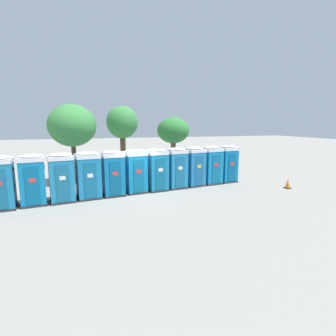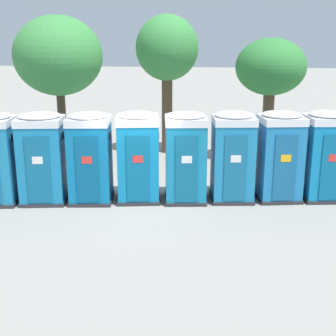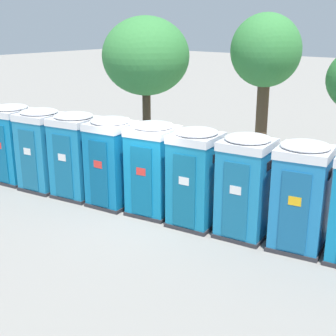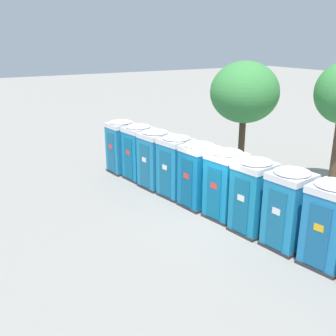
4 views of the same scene
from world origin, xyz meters
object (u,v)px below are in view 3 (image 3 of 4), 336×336
(portapotty_1, at_px, (13,143))
(portapotty_2, at_px, (42,149))
(portapotty_5, at_px, (153,168))
(street_tree_1, at_px, (146,57))
(portapotty_7, at_px, (245,186))
(portapotty_4, at_px, (112,161))
(portapotty_6, at_px, (195,177))
(street_tree_2, at_px, (266,53))
(portapotty_8, at_px, (301,196))
(portapotty_3, at_px, (76,155))

(portapotty_1, xyz_separation_m, portapotty_2, (1.33, 0.14, -0.00))
(portapotty_5, xyz_separation_m, street_tree_1, (-3.45, 3.64, 2.56))
(portapotty_5, relative_size, portapotty_7, 1.00)
(portapotty_5, bearing_deg, portapotty_4, -168.61)
(portapotty_6, relative_size, street_tree_2, 0.47)
(portapotty_7, bearing_deg, portapotty_8, 9.17)
(portapotty_3, distance_m, portapotty_6, 3.99)
(portapotty_8, xyz_separation_m, street_tree_1, (-7.40, 3.08, 2.56))
(portapotty_3, relative_size, portapotty_6, 1.00)
(street_tree_1, bearing_deg, portapotty_1, -112.11)
(portapotty_4, relative_size, portapotty_8, 1.00)
(portapotty_7, bearing_deg, street_tree_2, 114.89)
(portapotty_5, relative_size, portapotty_8, 1.00)
(portapotty_8, relative_size, street_tree_1, 0.48)
(portapotty_1, bearing_deg, portapotty_3, 8.19)
(portapotty_5, bearing_deg, street_tree_2, 88.78)
(portapotty_7, bearing_deg, portapotty_2, -171.09)
(portapotty_4, distance_m, portapotty_6, 2.66)
(street_tree_2, bearing_deg, street_tree_1, -149.16)
(portapotty_3, relative_size, street_tree_2, 0.47)
(portapotty_6, bearing_deg, portapotty_4, -171.99)
(portapotty_2, height_order, street_tree_1, street_tree_1)
(portapotty_5, height_order, portapotty_6, same)
(portapotty_2, bearing_deg, portapotty_6, 8.60)
(street_tree_2, bearing_deg, portapotty_6, -77.96)
(portapotty_8, bearing_deg, portapotty_1, -171.49)
(portapotty_1, bearing_deg, portapotty_4, 8.08)
(portapotty_7, bearing_deg, portapotty_6, -169.83)
(street_tree_1, bearing_deg, portapotty_5, -46.53)
(portapotty_5, xyz_separation_m, portapotty_7, (2.64, 0.34, 0.00))
(street_tree_1, xyz_separation_m, street_tree_2, (3.57, 2.13, 0.16))
(portapotty_2, relative_size, portapotty_7, 1.00)
(street_tree_1, distance_m, street_tree_2, 4.16)
(portapotty_1, distance_m, street_tree_1, 5.46)
(portapotty_4, bearing_deg, portapotty_6, 8.01)
(portapotty_3, xyz_separation_m, street_tree_1, (-0.82, 4.08, 2.56))
(portapotty_4, distance_m, street_tree_1, 5.14)
(portapotty_2, xyz_separation_m, street_tree_2, (4.06, 6.46, 2.73))
(portapotty_1, height_order, portapotty_6, same)
(portapotty_8, xyz_separation_m, street_tree_2, (-3.83, 5.21, 2.73))
(portapotty_7, bearing_deg, portapotty_1, -171.60)
(portapotty_4, relative_size, street_tree_1, 0.48)
(portapotty_6, xyz_separation_m, portapotty_7, (1.31, 0.24, -0.00))
(portapotty_8, height_order, street_tree_1, street_tree_1)
(portapotty_5, relative_size, street_tree_1, 0.48)
(portapotty_1, height_order, portapotty_7, same)
(portapotty_1, distance_m, portapotty_6, 6.66)
(portapotty_1, distance_m, portapotty_2, 1.33)
(portapotty_5, relative_size, street_tree_2, 0.47)
(portapotty_7, height_order, street_tree_1, street_tree_1)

